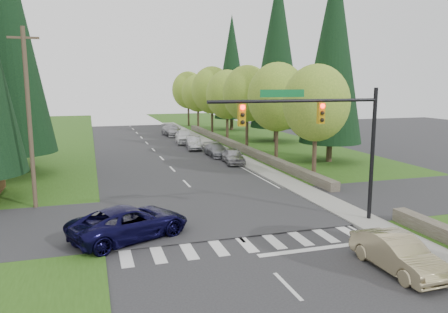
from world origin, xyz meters
name	(u,v)px	position (x,y,z in m)	size (l,w,h in m)	color
ground	(276,274)	(0.00, 0.00, 0.00)	(120.00, 120.00, 0.00)	#28282B
grass_east	(319,162)	(13.00, 20.00, 0.03)	(14.00, 110.00, 0.06)	#2C5115
cross_street	(216,214)	(0.00, 8.00, 0.00)	(120.00, 8.00, 0.10)	#28282B
sidewalk_east	(247,162)	(6.90, 22.00, 0.07)	(1.80, 80.00, 0.13)	gray
curb_east	(238,162)	(6.05, 22.00, 0.07)	(0.20, 80.00, 0.13)	gray
stone_wall_north	(236,146)	(8.60, 30.00, 0.35)	(0.70, 40.00, 0.70)	#4C4438
traffic_signal	(324,126)	(4.37, 4.50, 4.98)	(8.70, 0.37, 6.80)	black
utility_pole	(29,118)	(-9.50, 12.00, 5.14)	(1.60, 0.24, 10.00)	#473828
decid_tree_0	(316,103)	(9.20, 14.00, 5.60)	(4.80, 4.80, 8.37)	#38281C
decid_tree_1	(277,97)	(9.30, 21.00, 5.80)	(5.20, 5.20, 8.80)	#38281C
decid_tree_2	(247,94)	(9.10, 28.00, 5.93)	(5.00, 5.00, 8.82)	#38281C
decid_tree_3	(227,95)	(9.20, 35.00, 5.66)	(5.00, 5.00, 8.55)	#38281C
decid_tree_4	(212,90)	(9.30, 42.00, 6.06)	(5.40, 5.40, 9.18)	#38281C
decid_tree_5	(198,93)	(9.10, 49.00, 5.53)	(4.80, 4.80, 8.30)	#38281C
decid_tree_6	(188,90)	(9.20, 56.00, 5.86)	(5.20, 5.20, 8.86)	#38281C
conifer_w_c	(3,23)	(-12.00, 22.00, 11.29)	(6.46, 6.46, 20.80)	#38281C
conifer_e_a	(333,50)	(14.00, 20.00, 9.79)	(5.44, 5.44, 17.80)	#38281C
conifer_e_b	(277,50)	(15.00, 34.00, 10.79)	(6.12, 6.12, 19.80)	#38281C
conifer_e_c	(232,67)	(14.00, 48.00, 9.29)	(5.10, 5.10, 16.80)	#38281C
sedan_champagne	(397,253)	(4.50, -1.05, 0.69)	(1.45, 4.17, 1.37)	tan
suv_navy	(130,223)	(-4.82, 5.44, 0.76)	(2.54, 5.50, 1.53)	black
parked_car_a	(233,156)	(5.60, 21.93, 0.67)	(1.59, 3.96, 1.35)	#A1A0A5
parked_car_b	(217,150)	(5.28, 26.00, 0.61)	(1.71, 4.20, 1.22)	gray
parked_car_c	(194,143)	(4.20, 31.10, 0.68)	(1.43, 4.10, 1.35)	#ABACB0
parked_car_d	(184,136)	(4.20, 36.00, 0.81)	(1.91, 4.75, 1.62)	white
parked_car_e	(172,130)	(4.20, 43.56, 0.74)	(2.06, 5.07, 1.47)	#A0A0A4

